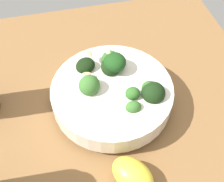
% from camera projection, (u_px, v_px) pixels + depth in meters
% --- Properties ---
extents(ground_plane, '(0.72, 0.72, 0.03)m').
position_uv_depth(ground_plane, '(91.00, 132.00, 0.53)').
color(ground_plane, brown).
extents(bowl_of_broccoli, '(0.22, 0.22, 0.09)m').
position_uv_depth(bowl_of_broccoli, '(113.00, 92.00, 0.52)').
color(bowl_of_broccoli, silver).
rests_on(bowl_of_broccoli, ground_plane).
extents(lemon_wedge, '(0.09, 0.08, 0.04)m').
position_uv_depth(lemon_wedge, '(133.00, 175.00, 0.44)').
color(lemon_wedge, yellow).
rests_on(lemon_wedge, ground_plane).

